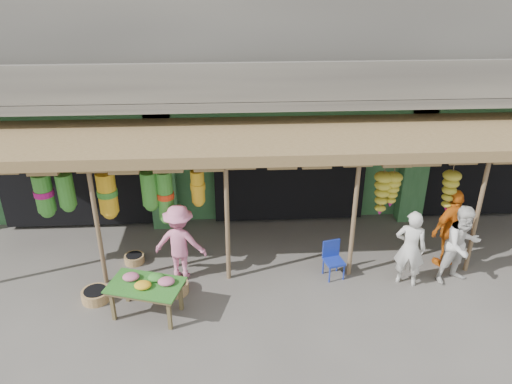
{
  "coord_description": "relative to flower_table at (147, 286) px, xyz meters",
  "views": [
    {
      "loc": [
        -1.41,
        -8.67,
        6.15
      ],
      "look_at": [
        -0.87,
        1.0,
        1.37
      ],
      "focal_mm": 35.0,
      "sensor_mm": 36.0,
      "label": 1
    }
  ],
  "objects": [
    {
      "name": "awning",
      "position": [
        2.79,
        2.03,
        1.92
      ],
      "size": [
        14.0,
        2.7,
        2.79
      ],
      "color": "brown",
      "rests_on": "ground"
    },
    {
      "name": "person_shopper",
      "position": [
        0.51,
        1.15,
        0.18
      ],
      "size": [
        1.16,
        0.8,
        1.64
      ],
      "primitive_type": "imported",
      "rotation": [
        0.0,
        0.0,
        2.95
      ],
      "color": "pink",
      "rests_on": "ground"
    },
    {
      "name": "person_right",
      "position": [
        6.11,
        0.7,
        0.2
      ],
      "size": [
        0.96,
        0.83,
        1.68
      ],
      "primitive_type": "imported",
      "rotation": [
        0.0,
        0.0,
        0.27
      ],
      "color": "silver",
      "rests_on": "ground"
    },
    {
      "name": "basket_mid",
      "position": [
        -1.09,
        0.47,
        -0.54
      ],
      "size": [
        0.69,
        0.69,
        0.21
      ],
      "primitive_type": "cylinder",
      "rotation": [
        0.0,
        0.0,
        0.31
      ],
      "color": "olive",
      "rests_on": "ground"
    },
    {
      "name": "person_vendor",
      "position": [
        6.13,
        1.28,
        0.24
      ],
      "size": [
        1.12,
        0.8,
        1.77
      ],
      "primitive_type": "imported",
      "rotation": [
        0.0,
        0.0,
        3.54
      ],
      "color": "#D16413",
      "rests_on": "ground"
    },
    {
      "name": "ground",
      "position": [
        2.98,
        1.24,
        -0.64
      ],
      "size": [
        80.0,
        80.0,
        0.0
      ],
      "primitive_type": "plane",
      "color": "#514C47",
      "rests_on": "ground"
    },
    {
      "name": "basket_left",
      "position": [
        -0.56,
        1.72,
        -0.55
      ],
      "size": [
        0.44,
        0.44,
        0.18
      ],
      "primitive_type": "cylinder",
      "rotation": [
        0.0,
        0.0,
        0.03
      ],
      "color": "brown",
      "rests_on": "ground"
    },
    {
      "name": "flower_table",
      "position": [
        0.0,
        0.0,
        0.0
      ],
      "size": [
        1.49,
        1.12,
        0.79
      ],
      "rotation": [
        0.0,
        0.0,
        -0.29
      ],
      "color": "brown",
      "rests_on": "ground"
    },
    {
      "name": "person_front",
      "position": [
        5.06,
        0.67,
        0.18
      ],
      "size": [
        0.7,
        0.59,
        1.64
      ],
      "primitive_type": "imported",
      "rotation": [
        0.0,
        0.0,
        2.75
      ],
      "color": "silver",
      "rests_on": "ground"
    },
    {
      "name": "building",
      "position": [
        2.98,
        6.11,
        2.73
      ],
      "size": [
        16.4,
        6.8,
        7.0
      ],
      "color": "gray",
      "rests_on": "ground"
    },
    {
      "name": "blue_chair",
      "position": [
        3.62,
        1.03,
        -0.21
      ],
      "size": [
        0.45,
        0.46,
        0.78
      ],
      "rotation": [
        0.0,
        0.0,
        0.24
      ],
      "color": "#182D9F",
      "rests_on": "ground"
    },
    {
      "name": "basket_right",
      "position": [
        0.44,
        0.62,
        -0.53
      ],
      "size": [
        0.58,
        0.58,
        0.22
      ],
      "primitive_type": "cylinder",
      "rotation": [
        0.0,
        0.0,
        0.22
      ],
      "color": "olive",
      "rests_on": "ground"
    }
  ]
}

